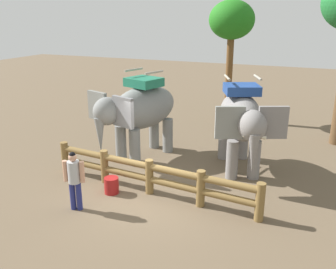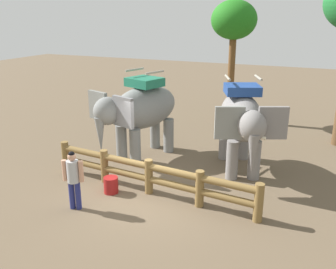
{
  "view_description": "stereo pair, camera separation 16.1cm",
  "coord_description": "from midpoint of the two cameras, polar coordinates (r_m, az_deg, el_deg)",
  "views": [
    {
      "loc": [
        4.33,
        -8.69,
        5.05
      ],
      "look_at": [
        0.0,
        1.51,
        1.4
      ],
      "focal_mm": 39.3,
      "sensor_mm": 36.0,
      "label": 1
    },
    {
      "loc": [
        4.48,
        -8.63,
        5.05
      ],
      "look_at": [
        0.0,
        1.51,
        1.4
      ],
      "focal_mm": 39.3,
      "sensor_mm": 36.0,
      "label": 2
    }
  ],
  "objects": [
    {
      "name": "tree_back_center",
      "position": [
        17.85,
        9.57,
        16.7
      ],
      "size": [
        2.1,
        2.1,
        5.68
      ],
      "color": "brown",
      "rests_on": "ground"
    },
    {
      "name": "feed_bucket",
      "position": [
        11.06,
        -9.17,
        -7.79
      ],
      "size": [
        0.43,
        0.43,
        0.49
      ],
      "color": "maroon",
      "rests_on": "ground"
    },
    {
      "name": "elephant_near_left",
      "position": [
        13.1,
        -4.78,
        3.78
      ],
      "size": [
        2.58,
        3.81,
        3.19
      ],
      "color": "slate",
      "rests_on": "ground"
    },
    {
      "name": "log_fence",
      "position": [
        10.78,
        -3.34,
        -6.17
      ],
      "size": [
        6.71,
        0.81,
        1.05
      ],
      "color": "brown",
      "rests_on": "ground"
    },
    {
      "name": "elephant_center",
      "position": [
        12.14,
        10.94,
        2.23
      ],
      "size": [
        2.78,
        3.73,
        3.15
      ],
      "color": "gray",
      "rests_on": "ground"
    },
    {
      "name": "tourist_woman_in_black",
      "position": [
        10.08,
        -14.79,
        -6.36
      ],
      "size": [
        0.57,
        0.39,
        1.66
      ],
      "color": "navy",
      "rests_on": "ground"
    },
    {
      "name": "ground_plane",
      "position": [
        10.95,
        -3.55,
        -9.27
      ],
      "size": [
        60.0,
        60.0,
        0.0
      ],
      "primitive_type": "plane",
      "color": "brown"
    }
  ]
}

